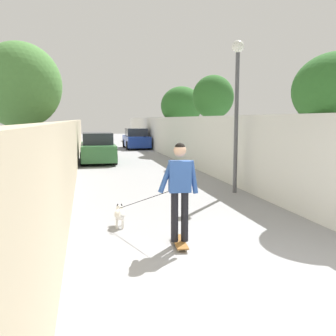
{
  "coord_description": "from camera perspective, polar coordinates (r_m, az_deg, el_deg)",
  "views": [
    {
      "loc": [
        -4.65,
        2.24,
        2.23
      ],
      "look_at": [
        4.58,
        0.19,
        1.0
      ],
      "focal_mm": 40.04,
      "sensor_mm": 36.0,
      "label": 1
    }
  ],
  "objects": [
    {
      "name": "ground_plane",
      "position": [
        18.92,
        -5.61,
        0.62
      ],
      "size": [
        80.0,
        80.0,
        0.0
      ],
      "primitive_type": "plane",
      "color": "gray"
    },
    {
      "name": "wall_left",
      "position": [
        16.7,
        -14.26,
        3.28
      ],
      "size": [
        48.0,
        0.3,
        2.18
      ],
      "primitive_type": "cube",
      "color": "tan",
      "rests_on": "ground"
    },
    {
      "name": "fence_right",
      "position": [
        17.41,
        4.21,
        3.95
      ],
      "size": [
        48.0,
        0.3,
        2.36
      ],
      "primitive_type": "cube",
      "color": "silver",
      "rests_on": "ground"
    },
    {
      "name": "tree_right_mid",
      "position": [
        24.45,
        2.08,
        9.4
      ],
      "size": [
        2.67,
        2.67,
        4.33
      ],
      "color": "brown",
      "rests_on": "ground"
    },
    {
      "name": "tree_left_far",
      "position": [
        12.33,
        -21.65,
        11.48
      ],
      "size": [
        2.48,
        2.48,
        4.53
      ],
      "color": "#473523",
      "rests_on": "ground"
    },
    {
      "name": "tree_right_distant",
      "position": [
        18.73,
        6.88,
        10.55
      ],
      "size": [
        2.01,
        2.01,
        4.37
      ],
      "color": "#473523",
      "rests_on": "ground"
    },
    {
      "name": "lamp_post",
      "position": [
        11.52,
        10.46,
        11.51
      ],
      "size": [
        0.36,
        0.36,
        4.52
      ],
      "color": "#4C4C51",
      "rests_on": "ground"
    },
    {
      "name": "skateboard",
      "position": [
        6.78,
        1.77,
        -11.19
      ],
      "size": [
        0.82,
        0.27,
        0.08
      ],
      "color": "brown",
      "rests_on": "ground"
    },
    {
      "name": "person_skateboarder",
      "position": [
        6.52,
        1.8,
        -2.45
      ],
      "size": [
        0.25,
        0.71,
        1.75
      ],
      "color": "black",
      "rests_on": "skateboard"
    },
    {
      "name": "dog",
      "position": [
        7.93,
        -7.33,
        -6.92
      ],
      "size": [
        1.74,
        1.06,
        1.06
      ],
      "color": "white",
      "rests_on": "ground"
    },
    {
      "name": "car_near",
      "position": [
        19.98,
        -10.66,
        2.95
      ],
      "size": [
        4.34,
        1.8,
        1.54
      ],
      "color": "#336B38",
      "rests_on": "ground"
    },
    {
      "name": "car_far",
      "position": [
        29.01,
        -4.87,
        4.4
      ],
      "size": [
        4.11,
        1.8,
        1.54
      ],
      "color": "navy",
      "rests_on": "ground"
    }
  ]
}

